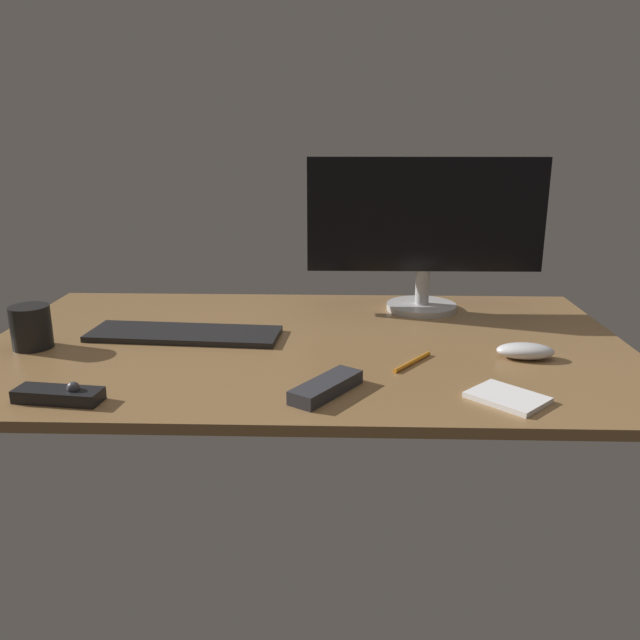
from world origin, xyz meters
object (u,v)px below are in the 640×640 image
(media_remote, at_px, (59,395))
(notepad, at_px, (507,397))
(coffee_mug, at_px, (31,327))
(pen, at_px, (412,362))
(computer_mouse, at_px, (525,351))
(keyboard, at_px, (185,334))
(tv_remote, at_px, (326,387))
(monitor, at_px, (425,225))

(media_remote, xyz_separation_m, notepad, (0.77, 0.03, -0.01))
(media_remote, relative_size, coffee_mug, 1.69)
(pen, bearing_deg, computer_mouse, -43.95)
(keyboard, xyz_separation_m, tv_remote, (0.33, -0.32, 0.01))
(monitor, relative_size, computer_mouse, 5.13)
(monitor, bearing_deg, coffee_mug, -159.65)
(monitor, xyz_separation_m, computer_mouse, (0.17, -0.37, -0.20))
(pen, bearing_deg, tv_remote, 169.27)
(keyboard, xyz_separation_m, notepad, (0.64, -0.34, -0.00))
(computer_mouse, bearing_deg, coffee_mug, -177.64)
(monitor, xyz_separation_m, pen, (-0.07, -0.41, -0.22))
(monitor, distance_m, keyboard, 0.65)
(keyboard, relative_size, coffee_mug, 4.64)
(monitor, xyz_separation_m, tv_remote, (-0.23, -0.56, -0.21))
(monitor, bearing_deg, keyboard, -157.08)
(keyboard, height_order, media_remote, media_remote)
(computer_mouse, height_order, tv_remote, computer_mouse)
(coffee_mug, xyz_separation_m, pen, (0.80, -0.08, -0.04))
(keyboard, bearing_deg, media_remote, -105.16)
(tv_remote, bearing_deg, media_remote, 130.09)
(computer_mouse, xyz_separation_m, media_remote, (-0.85, -0.24, -0.00))
(monitor, distance_m, coffee_mug, 0.94)
(computer_mouse, relative_size, tv_remote, 0.72)
(keyboard, distance_m, media_remote, 0.39)
(notepad, bearing_deg, media_remote, -177.85)
(keyboard, relative_size, media_remote, 2.75)
(media_remote, distance_m, notepad, 0.77)
(monitor, bearing_deg, notepad, -83.02)
(monitor, relative_size, notepad, 4.83)
(computer_mouse, distance_m, pen, 0.24)
(tv_remote, xyz_separation_m, notepad, (0.31, -0.02, -0.01))
(keyboard, bearing_deg, pen, -13.93)
(monitor, height_order, notepad, monitor)
(tv_remote, height_order, coffee_mug, coffee_mug)
(media_remote, bearing_deg, tv_remote, 12.97)
(monitor, relative_size, tv_remote, 3.68)
(keyboard, distance_m, notepad, 0.72)
(monitor, height_order, keyboard, monitor)
(coffee_mug, bearing_deg, notepad, -14.81)
(tv_remote, bearing_deg, pen, -13.06)
(notepad, height_order, pen, notepad)
(keyboard, bearing_deg, notepad, -23.53)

